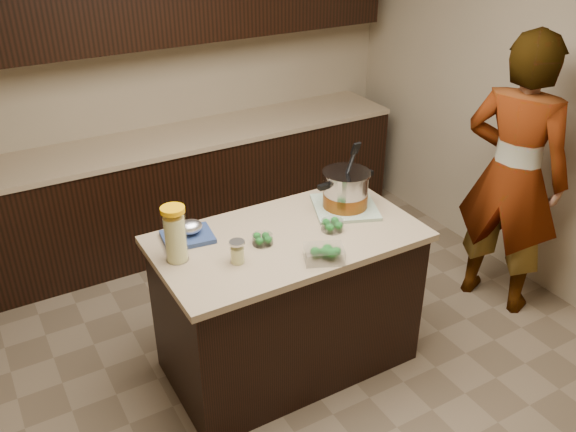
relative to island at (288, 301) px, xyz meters
name	(u,v)px	position (x,y,z in m)	size (l,w,h in m)	color
ground_plane	(288,361)	(0.00, 0.00, -0.45)	(4.00, 4.00, 0.00)	brown
room_shell	(288,90)	(0.00, 0.00, 1.26)	(4.04, 4.04, 2.72)	tan
back_cabinets	(174,130)	(0.00, 1.74, 0.49)	(3.60, 0.63, 2.33)	black
island	(288,301)	(0.00, 0.00, 0.00)	(1.46, 0.81, 0.90)	black
dish_towel	(345,207)	(0.45, 0.10, 0.46)	(0.36, 0.36, 0.02)	#598056
stock_pot	(346,192)	(0.45, 0.10, 0.56)	(0.39, 0.29, 0.39)	#B7B7BC
lemonade_pitcher	(175,236)	(-0.61, 0.07, 0.59)	(0.16, 0.16, 0.30)	#CECA7E
mason_jar	(237,252)	(-0.35, -0.10, 0.51)	(0.09, 0.09, 0.13)	#CECA7E
broccoli_tub_left	(263,240)	(-0.16, -0.01, 0.47)	(0.14, 0.14, 0.05)	silver
broccoli_tub_right	(332,226)	(0.24, -0.07, 0.47)	(0.16, 0.16, 0.06)	silver
broccoli_tub_rect	(324,254)	(0.04, -0.31, 0.48)	(0.24, 0.21, 0.07)	silver
blue_tray	(189,233)	(-0.48, 0.24, 0.48)	(0.29, 0.24, 0.10)	navy
person	(513,176)	(1.59, -0.14, 0.49)	(0.68, 0.45, 1.88)	gray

